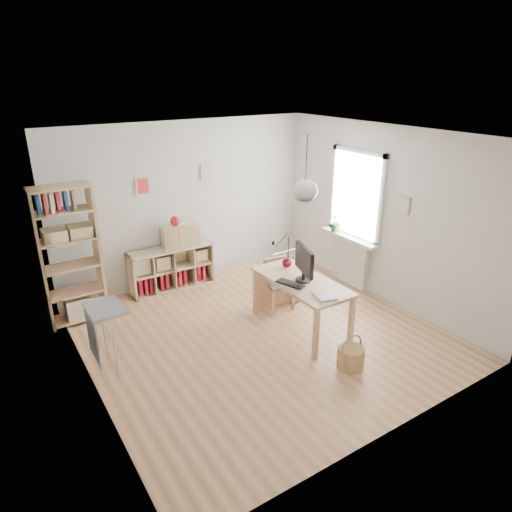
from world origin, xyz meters
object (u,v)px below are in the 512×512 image
desk (301,286)px  chair (278,280)px  cube_shelf (170,271)px  monitor (304,262)px  drawer_chest (181,236)px  tall_bookshelf (68,251)px  storage_chest (297,280)px

desk → chair: size_ratio=1.95×
cube_shelf → monitor: 2.59m
drawer_chest → cube_shelf: bearing=175.2°
tall_bookshelf → drawer_chest: 1.81m
storage_chest → desk: bearing=-127.3°
cube_shelf → chair: (1.13, -1.52, 0.14)m
storage_chest → monitor: size_ratio=1.36×
monitor → drawer_chest: bearing=127.4°
drawer_chest → chair: bearing=-52.3°
tall_bookshelf → drawer_chest: tall_bookshelf is taller
cube_shelf → storage_chest: 2.13m
chair → cube_shelf: bearing=136.3°
desk → drawer_chest: size_ratio=2.46×
storage_chest → monitor: bearing=-126.0°
chair → storage_chest: (0.53, 0.19, -0.22)m
monitor → drawer_chest: monitor is taller
tall_bookshelf → monitor: bearing=-37.2°
desk → storage_chest: bearing=54.7°
chair → storage_chest: chair is taller
storage_chest → drawer_chest: size_ratio=1.22×
chair → monitor: 0.95m
desk → drawer_chest: bearing=110.2°
cube_shelf → chair: bearing=-53.3°
storage_chest → monitor: (-0.63, -0.93, 0.80)m
desk → storage_chest: 1.19m
monitor → tall_bookshelf: bearing=159.9°
desk → tall_bookshelf: 3.27m
monitor → cube_shelf: bearing=131.8°
chair → drawer_chest: drawer_chest is taller
cube_shelf → tall_bookshelf: (-1.56, -0.28, 0.79)m
desk → storage_chest: desk is taller
cube_shelf → monitor: monitor is taller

